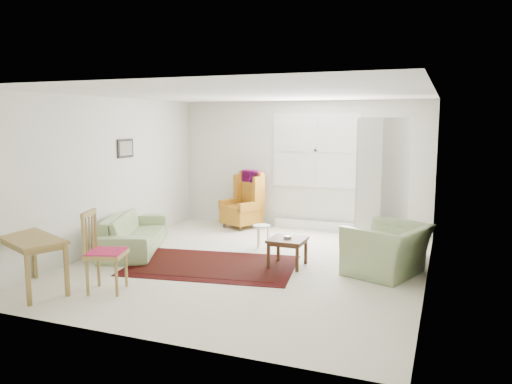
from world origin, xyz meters
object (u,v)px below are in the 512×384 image
(wingback_chair, at_px, (241,199))
(cabinet, at_px, (383,187))
(stool, at_px, (262,236))
(desk, at_px, (31,264))
(armchair, at_px, (387,245))
(coffee_table, at_px, (287,252))
(desk_chair, at_px, (106,252))
(sofa, at_px, (135,225))

(wingback_chair, relative_size, cabinet, 0.52)
(stool, distance_m, desk, 3.61)
(armchair, relative_size, stool, 2.74)
(coffee_table, bearing_deg, wingback_chair, 126.92)
(stool, height_order, desk_chair, desk_chair)
(sofa, xyz_separation_m, cabinet, (3.85, 1.19, 0.68))
(coffee_table, bearing_deg, stool, 129.96)
(sofa, relative_size, cabinet, 0.93)
(sofa, height_order, desk, sofa)
(coffee_table, xyz_separation_m, stool, (-0.73, 0.88, -0.01))
(cabinet, relative_size, desk, 1.99)
(wingback_chair, bearing_deg, armchair, -8.55)
(desk, relative_size, desk_chair, 1.06)
(armchair, relative_size, desk_chair, 1.05)
(coffee_table, xyz_separation_m, cabinet, (1.19, 1.22, 0.87))
(wingback_chair, distance_m, stool, 1.69)
(cabinet, height_order, desk_chair, cabinet)
(armchair, distance_m, wingback_chair, 3.72)
(cabinet, distance_m, desk_chair, 4.31)
(wingback_chair, height_order, stool, wingback_chair)
(coffee_table, distance_m, desk, 3.44)
(stool, height_order, desk, desk)
(stool, bearing_deg, sofa, -156.26)
(coffee_table, bearing_deg, desk, -140.75)
(stool, xyz_separation_m, cabinet, (1.92, 0.34, 0.89))
(sofa, bearing_deg, wingback_chair, -46.86)
(cabinet, bearing_deg, wingback_chair, -175.91)
(desk, bearing_deg, sofa, 90.00)
(sofa, bearing_deg, desk_chair, -177.25)
(sofa, distance_m, desk, 2.20)
(wingback_chair, distance_m, desk_chair, 4.08)
(armchair, height_order, coffee_table, armchair)
(coffee_table, height_order, desk, desk)
(cabinet, bearing_deg, coffee_table, -110.84)
(sofa, relative_size, desk_chair, 1.98)
(sofa, height_order, desk_chair, desk_chair)
(sofa, distance_m, wingback_chair, 2.42)
(stool, bearing_deg, armchair, -18.68)
(armchair, height_order, wingback_chair, wingback_chair)
(armchair, relative_size, coffee_table, 2.08)
(stool, relative_size, desk, 0.36)
(sofa, relative_size, coffee_table, 3.93)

